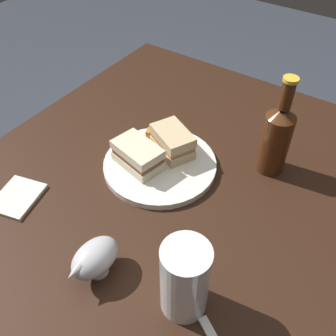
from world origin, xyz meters
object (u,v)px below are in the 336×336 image
(sandwich_half_right, at_px, (138,155))
(gravy_boat, at_px, (94,258))
(sandwich_half_left, at_px, (173,142))
(pint_glass, at_px, (185,283))
(plate, at_px, (160,165))
(cider_bottle, at_px, (276,137))
(napkin, at_px, (17,197))

(sandwich_half_right, bearing_deg, gravy_boat, -159.01)
(sandwich_half_left, relative_size, pint_glass, 0.80)
(plate, distance_m, sandwich_half_left, 0.06)
(gravy_boat, bearing_deg, cider_bottle, -19.14)
(gravy_boat, bearing_deg, napkin, 82.18)
(sandwich_half_left, bearing_deg, sandwich_half_right, 153.26)
(pint_glass, bearing_deg, cider_bottle, 2.01)
(gravy_boat, bearing_deg, plate, 12.07)
(sandwich_half_left, height_order, cider_bottle, cider_bottle)
(plate, xyz_separation_m, pint_glass, (-0.26, -0.24, 0.06))
(gravy_boat, xyz_separation_m, cider_bottle, (0.45, -0.16, 0.05))
(sandwich_half_right, distance_m, napkin, 0.29)
(pint_glass, bearing_deg, napkin, 90.21)
(gravy_boat, bearing_deg, sandwich_half_right, 20.99)
(pint_glass, height_order, cider_bottle, cider_bottle)
(plate, relative_size, napkin, 2.51)
(plate, relative_size, gravy_boat, 2.38)
(sandwich_half_right, relative_size, napkin, 1.19)
(plate, height_order, gravy_boat, gravy_boat)
(pint_glass, distance_m, napkin, 0.45)
(gravy_boat, relative_size, napkin, 1.06)
(pint_glass, bearing_deg, sandwich_half_left, 36.54)
(sandwich_half_right, height_order, pint_glass, pint_glass)
(sandwich_half_left, distance_m, gravy_boat, 0.36)
(napkin, bearing_deg, plate, -38.22)
(sandwich_half_right, distance_m, gravy_boat, 0.29)
(pint_glass, height_order, napkin, pint_glass)
(napkin, bearing_deg, sandwich_half_left, -33.87)
(plate, distance_m, sandwich_half_right, 0.06)
(sandwich_half_left, distance_m, cider_bottle, 0.25)
(plate, bearing_deg, sandwich_half_left, -3.64)
(pint_glass, xyz_separation_m, gravy_boat, (-0.04, 0.17, -0.03))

